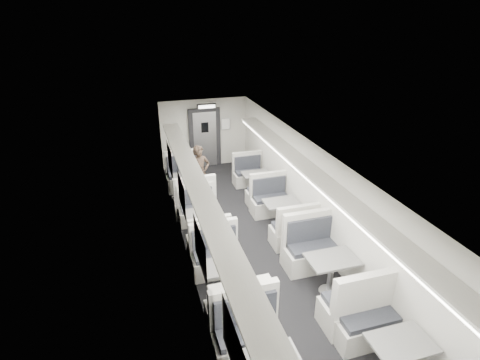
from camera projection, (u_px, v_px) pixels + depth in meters
room at (262, 217)px, 7.81m from camera, size 3.24×12.24×2.64m
booth_left_a at (189, 188)px, 10.88m from camera, size 1.12×2.26×1.21m
booth_left_b at (203, 224)px, 9.17m from camera, size 0.96×1.95×1.04m
booth_left_c at (225, 280)px, 7.22m from camera, size 1.05×2.12×1.14m
booth_right_a at (256, 183)px, 11.31m from camera, size 0.96×1.95×1.04m
booth_right_b at (281, 214)px, 9.53m from camera, size 1.05×2.13×1.14m
booth_right_c at (330, 275)px, 7.29m from camera, size 1.16×2.35×1.25m
booth_right_d at (397, 360)px, 5.55m from camera, size 1.09×2.22×1.19m
passenger at (200, 173)px, 10.80m from camera, size 0.67×0.51×1.66m
window_a at (170, 160)px, 10.33m from camera, size 0.02×1.18×0.84m
window_b at (182, 194)px, 8.41m from camera, size 0.02×1.18×0.84m
window_c at (200, 249)px, 6.49m from camera, size 0.02×1.18×0.84m
window_d at (234, 350)px, 4.57m from camera, size 0.02×1.18×0.84m
luggage_rack_left at (205, 200)px, 6.93m from camera, size 0.46×10.40×0.09m
luggage_rack_right at (325, 184)px, 7.57m from camera, size 0.46×10.40×0.09m
vestibule_door at (205, 138)px, 13.05m from camera, size 1.10×0.13×2.10m
exit_sign at (206, 106)px, 12.11m from camera, size 0.62×0.12×0.16m
wall_notice at (226, 124)px, 13.04m from camera, size 0.32×0.02×0.40m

